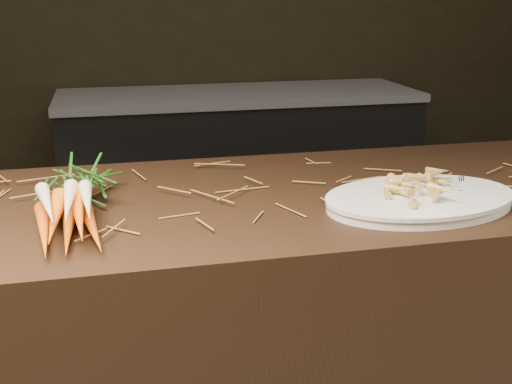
# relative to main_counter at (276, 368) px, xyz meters

# --- Properties ---
(main_counter) EXTENTS (2.40, 0.70, 0.90)m
(main_counter) POSITION_rel_main_counter_xyz_m (0.00, 0.00, 0.00)
(main_counter) COLOR black
(main_counter) RESTS_ON ground
(back_counter) EXTENTS (1.82, 0.62, 0.84)m
(back_counter) POSITION_rel_main_counter_xyz_m (0.30, 1.88, -0.03)
(back_counter) COLOR black
(back_counter) RESTS_ON ground
(straw_bedding) EXTENTS (1.40, 0.60, 0.02)m
(straw_bedding) POSITION_rel_main_counter_xyz_m (0.00, 0.00, 0.46)
(straw_bedding) COLOR olive
(straw_bedding) RESTS_ON main_counter
(root_veg_bunch) EXTENTS (0.17, 0.48, 0.09)m
(root_veg_bunch) POSITION_rel_main_counter_xyz_m (-0.45, -0.04, 0.49)
(root_veg_bunch) COLOR #E44900
(root_veg_bunch) RESTS_ON main_counter
(serving_platter) EXTENTS (0.45, 0.33, 0.02)m
(serving_platter) POSITION_rel_main_counter_xyz_m (0.27, -0.15, 0.46)
(serving_platter) COLOR white
(serving_platter) RESTS_ON main_counter
(roasted_veg_heap) EXTENTS (0.22, 0.17, 0.05)m
(roasted_veg_heap) POSITION_rel_main_counter_xyz_m (0.27, -0.15, 0.50)
(roasted_veg_heap) COLOR #BD893B
(roasted_veg_heap) RESTS_ON serving_platter
(serving_fork) EXTENTS (0.09, 0.14, 0.00)m
(serving_fork) POSITION_rel_main_counter_xyz_m (0.42, -0.15, 0.47)
(serving_fork) COLOR silver
(serving_fork) RESTS_ON serving_platter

